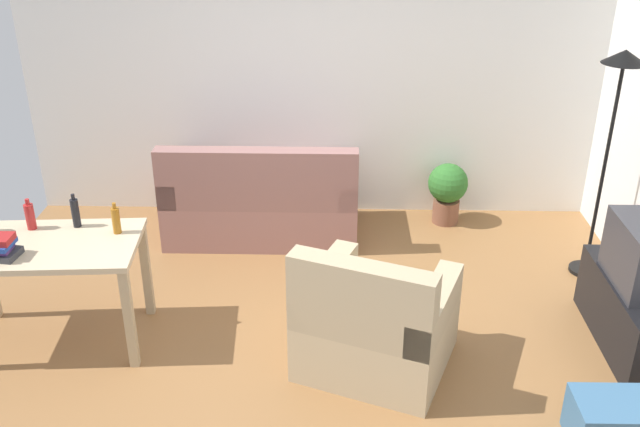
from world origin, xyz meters
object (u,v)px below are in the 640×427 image
(storage_box, at_px, (615,423))
(bottle_amber, at_px, (116,220))
(armchair, at_px, (375,325))
(couch, at_px, (262,204))
(potted_plant, at_px, (447,189))
(bottle_red, at_px, (30,216))
(bottle_dark, at_px, (75,212))
(torchiere_lamp, at_px, (616,104))
(tv_stand, at_px, (635,314))
(desk, at_px, (48,258))

(storage_box, distance_m, bottle_amber, 3.31)
(armchair, distance_m, storage_box, 1.50)
(couch, distance_m, potted_plant, 1.69)
(armchair, bearing_deg, potted_plant, -88.21)
(bottle_amber, bearing_deg, couch, 60.58)
(bottle_red, bearing_deg, bottle_dark, 7.99)
(potted_plant, bearing_deg, storage_box, -78.54)
(bottle_red, bearing_deg, armchair, -10.89)
(torchiere_lamp, bearing_deg, bottle_red, -168.58)
(torchiere_lamp, distance_m, potted_plant, 1.73)
(tv_stand, height_order, bottle_red, bottle_red)
(bottle_red, height_order, bottle_dark, bottle_dark)
(bottle_dark, bearing_deg, torchiere_lamp, 11.68)
(bottle_red, relative_size, bottle_amber, 1.00)
(tv_stand, xyz_separation_m, storage_box, (-0.45, -0.96, -0.09))
(couch, relative_size, armchair, 1.45)
(torchiere_lamp, distance_m, bottle_amber, 3.65)
(couch, bearing_deg, bottle_amber, 60.58)
(couch, bearing_deg, potted_plant, -169.38)
(bottle_red, height_order, bottle_amber, same)
(couch, xyz_separation_m, potted_plant, (1.66, 0.31, 0.02))
(armchair, distance_m, bottle_dark, 2.15)
(potted_plant, height_order, armchair, armchair)
(desk, bearing_deg, bottle_dark, 57.43)
(potted_plant, bearing_deg, desk, -146.71)
(desk, bearing_deg, tv_stand, -3.31)
(desk, relative_size, bottle_amber, 5.67)
(armchair, relative_size, bottle_amber, 5.20)
(tv_stand, relative_size, desk, 0.88)
(desk, xyz_separation_m, bottle_dark, (0.13, 0.25, 0.21))
(potted_plant, bearing_deg, bottle_amber, -144.74)
(torchiere_lamp, xyz_separation_m, storage_box, (-0.45, -1.95, -1.26))
(desk, relative_size, bottle_dark, 5.18)
(potted_plant, xyz_separation_m, bottle_dark, (-2.77, -1.66, 0.53))
(tv_stand, height_order, potted_plant, potted_plant)
(couch, relative_size, potted_plant, 2.91)
(torchiere_lamp, relative_size, bottle_amber, 8.24)
(potted_plant, relative_size, armchair, 0.50)
(couch, distance_m, storage_box, 3.37)
(storage_box, relative_size, bottle_dark, 1.99)
(couch, bearing_deg, torchiere_lamp, 168.13)
(torchiere_lamp, relative_size, bottle_red, 8.22)
(bottle_dark, xyz_separation_m, bottle_amber, (0.30, -0.09, -0.01))
(desk, relative_size, storage_box, 2.60)
(desk, relative_size, bottle_red, 5.66)
(storage_box, xyz_separation_m, bottle_dark, (-3.35, 1.16, 0.72))
(torchiere_lamp, height_order, armchair, torchiere_lamp)
(bottle_dark, bearing_deg, bottle_red, -172.01)
(torchiere_lamp, height_order, potted_plant, torchiere_lamp)
(bottle_amber, bearing_deg, tv_stand, -1.84)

